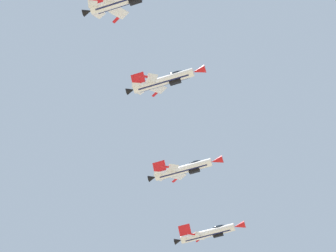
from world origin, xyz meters
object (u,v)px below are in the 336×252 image
object	(u,v)px
fighter_jet_right_wing	(185,169)
fighter_jet_right_outer	(124,0)
fighter_jet_left_outer	(165,80)
fighter_jet_left_wing	(209,233)

from	to	relation	value
fighter_jet_right_wing	fighter_jet_right_outer	distance (m)	36.58
fighter_jet_left_outer	fighter_jet_right_wing	bearing A→B (deg)	-174.45
fighter_jet_left_wing	fighter_jet_right_wing	bearing A→B (deg)	-1.32
fighter_jet_left_wing	fighter_jet_right_outer	distance (m)	53.63
fighter_jet_left_wing	fighter_jet_right_wing	size ratio (longest dim) A/B	1.00
fighter_jet_right_outer	fighter_jet_left_wing	bearing A→B (deg)	179.45
fighter_jet_left_wing	fighter_jet_left_outer	xyz separation A→B (m)	(-27.36, -23.84, 2.41)
fighter_jet_left_wing	fighter_jet_right_outer	xyz separation A→B (m)	(-42.15, -33.15, 1.04)
fighter_jet_right_wing	fighter_jet_right_outer	bearing A→B (deg)	-0.19
fighter_jet_left_outer	fighter_jet_left_wing	bearing A→B (deg)	-177.67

